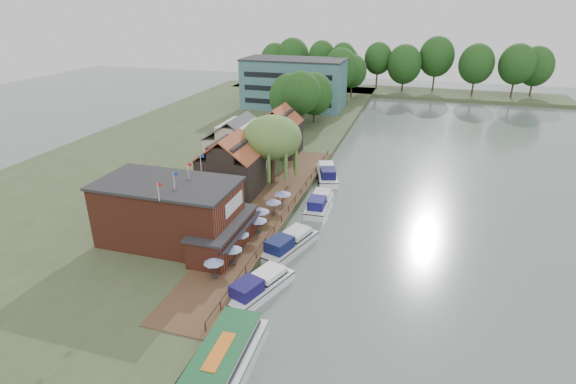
% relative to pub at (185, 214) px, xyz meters
% --- Properties ---
extents(ground, '(260.00, 260.00, 0.00)m').
position_rel_pub_xyz_m(ground, '(14.00, 1.00, -4.65)').
color(ground, '#495451').
rests_on(ground, ground).
extents(land_bank, '(50.00, 140.00, 1.00)m').
position_rel_pub_xyz_m(land_bank, '(-16.00, 36.00, -4.15)').
color(land_bank, '#384728').
rests_on(land_bank, ground).
extents(quay_deck, '(6.00, 50.00, 0.10)m').
position_rel_pub_xyz_m(quay_deck, '(6.00, 11.00, -3.60)').
color(quay_deck, '#47301E').
rests_on(quay_deck, land_bank).
extents(quay_rail, '(0.20, 49.00, 1.00)m').
position_rel_pub_xyz_m(quay_rail, '(8.70, 11.50, -3.15)').
color(quay_rail, black).
rests_on(quay_rail, land_bank).
extents(pub, '(20.00, 11.00, 7.30)m').
position_rel_pub_xyz_m(pub, '(0.00, 0.00, 0.00)').
color(pub, maroon).
rests_on(pub, land_bank).
extents(hotel_block, '(25.40, 12.40, 12.30)m').
position_rel_pub_xyz_m(hotel_block, '(-8.00, 71.00, 2.50)').
color(hotel_block, '#38666B').
rests_on(hotel_block, land_bank).
extents(cottage_a, '(8.60, 7.60, 8.50)m').
position_rel_pub_xyz_m(cottage_a, '(-1.00, 15.00, 0.60)').
color(cottage_a, black).
rests_on(cottage_a, land_bank).
extents(cottage_b, '(9.60, 8.60, 8.50)m').
position_rel_pub_xyz_m(cottage_b, '(-4.00, 25.00, 0.60)').
color(cottage_b, beige).
rests_on(cottage_b, land_bank).
extents(cottage_c, '(7.60, 7.60, 8.50)m').
position_rel_pub_xyz_m(cottage_c, '(0.00, 34.00, 0.60)').
color(cottage_c, black).
rests_on(cottage_c, land_bank).
extents(willow, '(8.60, 8.60, 10.43)m').
position_rel_pub_xyz_m(willow, '(3.50, 20.00, 1.56)').
color(willow, '#476B2D').
rests_on(willow, land_bank).
extents(umbrella_0, '(2.05, 2.05, 2.38)m').
position_rel_pub_xyz_m(umbrella_0, '(6.12, -5.79, -2.36)').
color(umbrella_0, navy).
rests_on(umbrella_0, quay_deck).
extents(umbrella_1, '(2.02, 2.02, 2.38)m').
position_rel_pub_xyz_m(umbrella_1, '(6.91, -2.95, -2.36)').
color(umbrella_1, navy).
rests_on(umbrella_1, quay_deck).
extents(umbrella_2, '(2.11, 2.11, 2.38)m').
position_rel_pub_xyz_m(umbrella_2, '(6.37, 0.20, -2.36)').
color(umbrella_2, navy).
rests_on(umbrella_2, quay_deck).
extents(umbrella_3, '(2.11, 2.11, 2.38)m').
position_rel_pub_xyz_m(umbrella_3, '(7.11, 3.97, -2.36)').
color(umbrella_3, navy).
rests_on(umbrella_3, quay_deck).
extents(umbrella_4, '(2.38, 2.38, 2.38)m').
position_rel_pub_xyz_m(umbrella_4, '(6.46, 6.36, -2.36)').
color(umbrella_4, navy).
rests_on(umbrella_4, quay_deck).
extents(umbrella_5, '(2.06, 2.06, 2.38)m').
position_rel_pub_xyz_m(umbrella_5, '(7.18, 9.34, -2.36)').
color(umbrella_5, navy).
rests_on(umbrella_5, quay_deck).
extents(umbrella_6, '(2.33, 2.33, 2.38)m').
position_rel_pub_xyz_m(umbrella_6, '(7.49, 12.21, -2.36)').
color(umbrella_6, navy).
rests_on(umbrella_6, quay_deck).
extents(cruiser_0, '(6.13, 10.02, 2.30)m').
position_rel_pub_xyz_m(cruiser_0, '(10.67, -5.43, -3.50)').
color(cruiser_0, white).
rests_on(cruiser_0, ground).
extents(cruiser_1, '(6.05, 10.38, 2.39)m').
position_rel_pub_xyz_m(cruiser_1, '(11.07, 3.29, -3.45)').
color(cruiser_1, silver).
rests_on(cruiser_1, ground).
extents(cruiser_2, '(3.38, 9.65, 2.30)m').
position_rel_pub_xyz_m(cruiser_2, '(11.80, 15.34, -3.50)').
color(cruiser_2, silver).
rests_on(cruiser_2, ground).
extents(cruiser_3, '(6.04, 10.59, 2.45)m').
position_rel_pub_xyz_m(cruiser_3, '(10.42, 26.58, -3.43)').
color(cruiser_3, white).
rests_on(cruiser_3, ground).
extents(tour_boat, '(4.27, 13.89, 3.01)m').
position_rel_pub_xyz_m(tour_boat, '(11.74, -17.28, -3.15)').
color(tour_boat, silver).
rests_on(tour_boat, ground).
extents(swan, '(0.44, 0.44, 0.44)m').
position_rel_pub_xyz_m(swan, '(9.50, -12.09, -4.43)').
color(swan, white).
rests_on(swan, ground).
extents(bank_tree_0, '(7.10, 7.10, 13.26)m').
position_rel_pub_xyz_m(bank_tree_0, '(1.28, 44.46, 2.98)').
color(bank_tree_0, '#143811').
rests_on(bank_tree_0, land_bank).
extents(bank_tree_1, '(8.87, 8.87, 11.63)m').
position_rel_pub_xyz_m(bank_tree_1, '(-3.25, 51.67, 2.17)').
color(bank_tree_1, '#143811').
rests_on(bank_tree_1, land_bank).
extents(bank_tree_2, '(8.15, 8.15, 11.24)m').
position_rel_pub_xyz_m(bank_tree_2, '(0.69, 57.16, 1.97)').
color(bank_tree_2, '#143811').
rests_on(bank_tree_2, land_bank).
extents(bank_tree_3, '(8.99, 8.99, 14.32)m').
position_rel_pub_xyz_m(bank_tree_3, '(2.08, 80.65, 3.51)').
color(bank_tree_3, '#143811').
rests_on(bank_tree_3, land_bank).
extents(bank_tree_4, '(7.99, 7.99, 11.94)m').
position_rel_pub_xyz_m(bank_tree_4, '(3.89, 88.35, 2.32)').
color(bank_tree_4, '#143811').
rests_on(bank_tree_4, land_bank).
extents(bank_tree_5, '(7.40, 7.40, 14.26)m').
position_rel_pub_xyz_m(bank_tree_5, '(-0.41, 96.92, 3.48)').
color(bank_tree_5, '#143811').
rests_on(bank_tree_5, land_bank).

